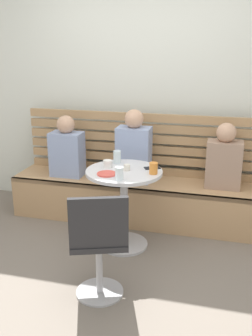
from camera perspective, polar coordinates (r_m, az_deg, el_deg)
The scene contains 16 objects.
ground at distance 3.20m, azimuth -2.97°, elevation -16.57°, with size 8.00×8.00×0.00m, color #70665B.
back_wall at distance 4.24m, azimuth 3.56°, elevation 13.08°, with size 5.20×0.10×2.90m, color silver.
booth_bench at distance 4.11m, azimuth 2.02°, elevation -4.78°, with size 2.70×0.52×0.44m.
booth_backrest at distance 4.16m, azimuth 2.84°, elevation 3.58°, with size 2.65×0.04×0.67m.
cafe_table at distance 3.48m, azimuth -0.29°, elevation -3.80°, with size 0.68×0.68×0.74m.
white_chair at distance 2.80m, azimuth -4.03°, elevation -10.87°, with size 0.51×0.51×0.85m.
person_adult at distance 3.94m, azimuth 1.17°, elevation 2.71°, with size 0.34×0.22×0.75m.
person_child_left at distance 4.16m, azimuth -8.70°, elevation 2.72°, with size 0.34×0.22×0.65m.
person_child_middle at distance 3.89m, azimuth 14.26°, elevation 1.24°, with size 0.34×0.22×0.65m.
cup_tumbler_orange at distance 3.31m, azimuth 4.07°, elevation -0.03°, with size 0.07×0.07×0.10m, color orange.
cup_ceramic_white at distance 3.47m, azimuth -2.73°, elevation 0.59°, with size 0.08×0.08×0.07m, color white.
cup_espresso_small at distance 3.39m, azimuth 0.13°, elevation 0.08°, with size 0.06×0.06×0.06m, color silver.
cup_water_clear at distance 3.15m, azimuth -1.00°, elevation -0.82°, with size 0.07×0.07×0.11m, color white.
cup_glass_tall at distance 3.59m, azimuth -1.33°, elevation 1.62°, with size 0.07×0.07×0.12m, color silver.
plate_small at distance 3.30m, azimuth -2.84°, elevation -0.86°, with size 0.17×0.17×0.01m, color #DB4C42.
phone_on_table at distance 3.47m, azimuth 3.87°, elevation 0.02°, with size 0.07×0.14×0.01m, color black.
Camera 1 is at (0.82, -2.50, 1.81)m, focal length 41.37 mm.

